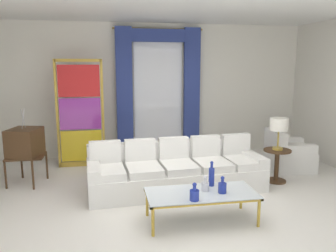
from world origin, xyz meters
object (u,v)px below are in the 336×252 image
(bottle_amber_squat, at_px, (212,176))
(bottle_ruby_flask, at_px, (194,194))
(bottle_blue_decanter, at_px, (222,187))
(vintage_tv, at_px, (25,144))
(couch_white_long, at_px, (176,171))
(round_side_table, at_px, (277,163))
(peacock_figurine, at_px, (103,160))
(bottle_crystal_tall, at_px, (205,186))
(armchair_white, at_px, (287,155))
(stained_glass_divider, at_px, (80,116))
(coffee_table, at_px, (201,194))
(table_lamp_brass, at_px, (279,126))

(bottle_amber_squat, relative_size, bottle_ruby_flask, 1.53)
(bottle_blue_decanter, relative_size, vintage_tv, 0.17)
(couch_white_long, xyz_separation_m, round_side_table, (1.85, 0.03, 0.05))
(vintage_tv, relative_size, peacock_figurine, 2.24)
(bottle_crystal_tall, bearing_deg, vintage_tv, 144.29)
(armchair_white, relative_size, stained_glass_divider, 0.42)
(peacock_figurine, bearing_deg, coffee_table, -62.38)
(bottle_blue_decanter, relative_size, table_lamp_brass, 0.40)
(round_side_table, relative_size, table_lamp_brass, 1.04)
(bottle_amber_squat, relative_size, armchair_white, 0.39)
(bottle_ruby_flask, height_order, peacock_figurine, bottle_ruby_flask)
(coffee_table, xyz_separation_m, armchair_white, (2.34, 1.94, -0.09))
(table_lamp_brass, bearing_deg, couch_white_long, -179.09)
(table_lamp_brass, bearing_deg, bottle_blue_decanter, -138.00)
(bottle_crystal_tall, distance_m, bottle_ruby_flask, 0.37)
(bottle_amber_squat, bearing_deg, armchair_white, 39.00)
(table_lamp_brass, bearing_deg, round_side_table, 0.00)
(couch_white_long, height_order, bottle_ruby_flask, couch_white_long)
(bottle_crystal_tall, distance_m, armchair_white, 2.97)
(couch_white_long, distance_m, round_side_table, 1.86)
(round_side_table, bearing_deg, table_lamp_brass, 0.00)
(bottle_blue_decanter, distance_m, bottle_amber_squat, 0.30)
(coffee_table, relative_size, round_side_table, 2.46)
(bottle_blue_decanter, xyz_separation_m, stained_glass_divider, (-2.00, 2.97, 0.57))
(bottle_crystal_tall, relative_size, vintage_tv, 0.15)
(coffee_table, bearing_deg, armchair_white, 39.68)
(vintage_tv, height_order, armchair_white, vintage_tv)
(bottle_amber_squat, height_order, armchair_white, armchair_white)
(coffee_table, distance_m, bottle_blue_decanter, 0.30)
(vintage_tv, bearing_deg, round_side_table, -9.10)
(peacock_figurine, xyz_separation_m, round_side_table, (3.07, -1.20, 0.14))
(bottle_amber_squat, xyz_separation_m, bottle_ruby_flask, (-0.37, -0.46, -0.06))
(bottle_amber_squat, height_order, peacock_figurine, bottle_amber_squat)
(bottle_crystal_tall, xyz_separation_m, stained_glass_divider, (-1.80, 2.85, 0.58))
(peacock_figurine, relative_size, table_lamp_brass, 1.05)
(bottle_ruby_flask, height_order, round_side_table, bottle_ruby_flask)
(round_side_table, bearing_deg, bottle_amber_squat, -145.67)
(couch_white_long, distance_m, stained_glass_divider, 2.45)
(table_lamp_brass, bearing_deg, stained_glass_divider, 155.20)
(bottle_crystal_tall, xyz_separation_m, peacock_figurine, (-1.37, 2.43, -0.26))
(couch_white_long, bearing_deg, coffee_table, -86.09)
(vintage_tv, height_order, table_lamp_brass, vintage_tv)
(bottle_crystal_tall, xyz_separation_m, bottle_amber_squat, (0.14, 0.17, 0.07))
(table_lamp_brass, bearing_deg, bottle_crystal_tall, -144.06)
(bottle_blue_decanter, height_order, bottle_crystal_tall, bottle_blue_decanter)
(armchair_white, bearing_deg, coffee_table, -140.32)
(bottle_ruby_flask, distance_m, peacock_figurine, 2.97)
(bottle_blue_decanter, xyz_separation_m, armchair_white, (2.08, 2.02, -0.20))
(coffee_table, xyz_separation_m, bottle_ruby_flask, (-0.16, -0.25, 0.11))
(armchair_white, xyz_separation_m, peacock_figurine, (-3.64, 0.54, -0.07))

